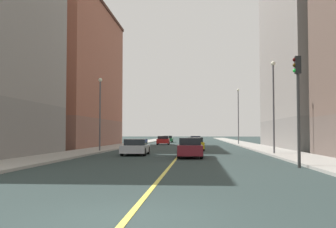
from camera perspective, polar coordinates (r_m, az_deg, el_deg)
name	(u,v)px	position (r m, az deg, el deg)	size (l,w,h in m)	color
ground_plane	(127,219)	(8.58, -5.88, -14.62)	(400.00, 400.00, 0.00)	#293635
sidewalk_left	(249,145)	(57.76, 11.48, -4.35)	(3.45, 168.00, 0.15)	#9E9B93
sidewalk_right	(126,145)	(58.20, -5.92, -4.38)	(3.45, 168.00, 0.15)	#9E9B93
lane_center_stripe	(187,145)	(57.32, 2.75, -4.48)	(0.16, 154.00, 0.01)	#E5D14C
building_left_mid	(325,52)	(50.58, 21.43, 8.19)	(11.98, 22.30, 22.34)	slate
building_right_midblock	(61,76)	(54.40, -14.97, 5.26)	(11.98, 24.64, 18.46)	brown
traffic_light_left_near	(298,95)	(21.63, 17.97, 2.59)	(0.40, 0.32, 5.72)	#2D2D2D
street_lamp_left_near	(274,98)	(33.64, 14.76, 2.28)	(0.36, 0.36, 7.47)	#4C4C51
street_lamp_right_near	(100,106)	(38.03, -9.63, 1.11)	(0.36, 0.36, 6.79)	#4C4C51
street_lamp_left_far	(238,111)	(61.46, 9.95, 0.42)	(0.36, 0.36, 8.32)	#4C4C51
car_red	(163,140)	(61.63, -0.67, -3.76)	(1.99, 4.56, 1.31)	red
car_yellow	(195,144)	(40.98, 3.87, -4.29)	(1.89, 4.20, 1.33)	gold
car_blue	(195,140)	(67.78, 3.93, -3.68)	(1.96, 4.32, 1.27)	#23389E
car_silver	(136,147)	(32.53, -4.61, -4.72)	(2.01, 4.49, 1.29)	silver
car_maroon	(190,148)	(29.07, 3.16, -4.87)	(1.85, 4.56, 1.42)	maroon
car_green	(168,139)	(76.15, 0.02, -3.59)	(1.79, 3.97, 1.27)	#1E6B38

